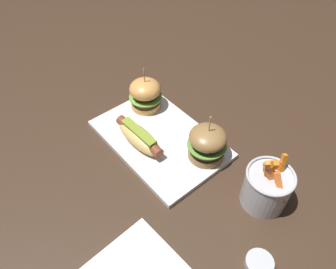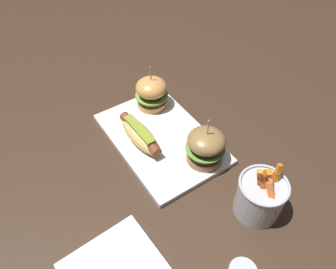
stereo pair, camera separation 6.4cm
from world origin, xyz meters
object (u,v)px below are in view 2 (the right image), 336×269
at_px(slider_left, 152,93).
at_px(fries_bucket, 260,196).
at_px(platter_main, 161,138).
at_px(hot_dog, 140,134).
at_px(slider_right, 206,146).

relative_size(slider_left, fries_bucket, 0.91).
distance_m(platter_main, hot_dog, 0.06).
distance_m(slider_right, fries_bucket, 0.18).
relative_size(hot_dog, slider_right, 1.23).
bearing_deg(slider_right, hot_dog, -144.41).
relative_size(slider_right, fries_bucket, 0.91).
bearing_deg(platter_main, hot_dog, -109.51).
distance_m(platter_main, slider_right, 0.15).
height_order(hot_dog, slider_left, slider_left).
bearing_deg(slider_right, platter_main, -158.18).
xyz_separation_m(hot_dog, fries_bucket, (0.32, 0.12, 0.02)).
height_order(platter_main, hot_dog, hot_dog).
bearing_deg(platter_main, slider_right, 21.82).
height_order(platter_main, fries_bucket, fries_bucket).
distance_m(slider_left, fries_bucket, 0.43).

